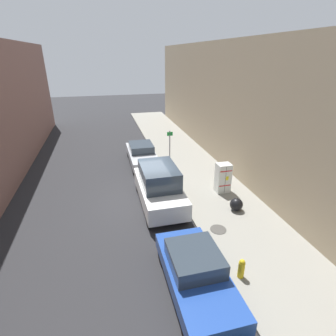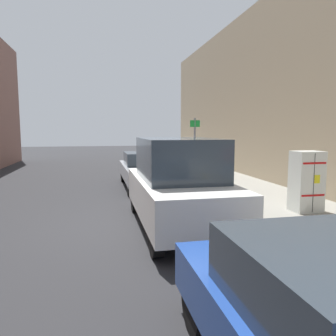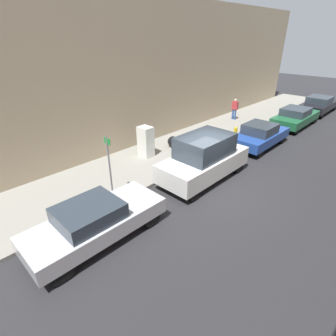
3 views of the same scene
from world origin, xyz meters
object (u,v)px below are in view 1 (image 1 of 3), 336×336
Objects in this scene: parked_van_white at (159,186)px; parked_hatchback_blue at (196,272)px; street_sign_post at (170,148)px; parked_sedan_silver at (142,154)px; discarded_refrigerator at (223,178)px; fire_hydrant at (241,268)px; trash_bag at (236,204)px.

parked_hatchback_blue is (0.00, 5.48, -0.32)m from parked_van_white.
street_sign_post is at bearing -99.47° from parked_hatchback_blue.
discarded_refrigerator is at bearing 124.04° from parked_sedan_silver.
fire_hydrant is at bearing 90.38° from street_sign_post.
street_sign_post is 9.52m from fire_hydrant.
street_sign_post is at bearing -60.59° from discarded_refrigerator.
trash_bag is 0.15× the size of parked_hatchback_blue.
parked_hatchback_blue is at bearing 80.53° from street_sign_post.
street_sign_post is 0.58× the size of parked_sedan_silver.
fire_hydrant is at bearing 71.04° from discarded_refrigerator.
fire_hydrant is 11.30m from parked_sedan_silver.
parked_hatchback_blue is at bearing 47.89° from trash_bag.
discarded_refrigerator is at bearing 119.41° from street_sign_post.
trash_bag is 0.14× the size of parked_van_white.
fire_hydrant reaches higher than trash_bag.
trash_bag is at bearing 154.66° from parked_van_white.
parked_van_white is (0.00, 5.69, 0.31)m from parked_sedan_silver.
fire_hydrant is 0.16× the size of parked_sedan_silver.
discarded_refrigerator is at bearing -175.08° from parked_van_white.
trash_bag is 8.12m from parked_sedan_silver.
parked_van_white is 1.11× the size of parked_hatchback_blue.
parked_sedan_silver is at bearing -90.00° from parked_hatchback_blue.
discarded_refrigerator reaches higher than trash_bag.
parked_van_white is (1.58, 3.96, -0.54)m from street_sign_post.
parked_sedan_silver is 5.70m from parked_van_white.
street_sign_post is 0.57× the size of parked_van_white.
trash_bag is at bearing 85.26° from discarded_refrigerator.
parked_van_white is at bearing 90.00° from parked_sedan_silver.
parked_sedan_silver is (1.64, -11.18, 0.23)m from fire_hydrant.
street_sign_post is 9.61m from parked_hatchback_blue.
discarded_refrigerator is 0.39× the size of parked_hatchback_blue.
trash_bag is at bearing -132.11° from parked_hatchback_blue.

